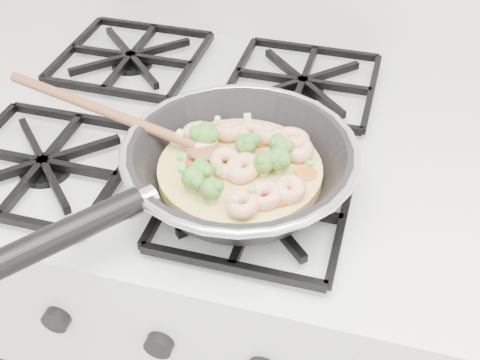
# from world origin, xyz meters

# --- Properties ---
(stove) EXTENTS (0.60, 0.60, 0.92)m
(stove) POSITION_xyz_m (0.00, 1.70, 0.46)
(stove) COLOR silver
(stove) RESTS_ON ground
(skillet) EXTENTS (0.48, 0.42, 0.09)m
(skillet) POSITION_xyz_m (0.12, 1.57, 0.96)
(skillet) COLOR black
(skillet) RESTS_ON stove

